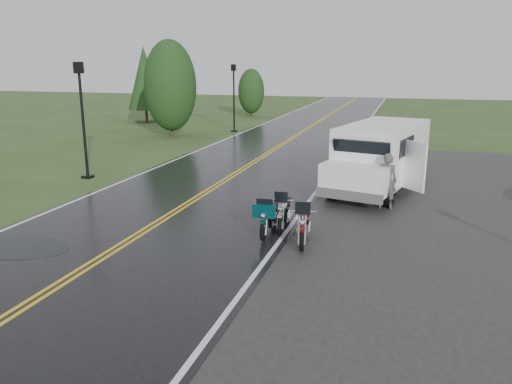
% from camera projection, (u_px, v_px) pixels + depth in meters
% --- Properties ---
extents(ground, '(120.00, 120.00, 0.00)m').
position_uv_depth(ground, '(135.00, 238.00, 13.35)').
color(ground, '#2D471E').
rests_on(ground, ground).
extents(road, '(8.00, 100.00, 0.04)m').
position_uv_depth(road, '(248.00, 166.00, 22.62)').
color(road, black).
rests_on(road, ground).
extents(motorcycle_red, '(1.06, 2.15, 1.22)m').
position_uv_depth(motorcycle_red, '(302.00, 230.00, 12.14)').
color(motorcycle_red, '#580A0A').
rests_on(motorcycle_red, ground).
extents(motorcycle_teal, '(0.79, 1.93, 1.12)m').
position_uv_depth(motorcycle_teal, '(264.00, 222.00, 12.89)').
color(motorcycle_teal, '#053437').
rests_on(motorcycle_teal, ground).
extents(motorcycle_silver, '(0.92, 2.03, 1.16)m').
position_uv_depth(motorcycle_silver, '(280.00, 216.00, 13.34)').
color(motorcycle_silver, '#A0A1A7').
rests_on(motorcycle_silver, ground).
extents(van_white, '(3.77, 6.67, 2.47)m').
position_uv_depth(van_white, '(333.00, 164.00, 16.88)').
color(van_white, white).
rests_on(van_white, ground).
extents(person_at_van, '(0.66, 0.43, 1.80)m').
position_uv_depth(person_at_van, '(386.00, 182.00, 15.84)').
color(person_at_van, '#4B4C50').
rests_on(person_at_van, ground).
extents(lamp_post_near_left, '(0.40, 0.40, 4.67)m').
position_uv_depth(lamp_post_near_left, '(83.00, 121.00, 19.84)').
color(lamp_post_near_left, black).
rests_on(lamp_post_near_left, ground).
extents(lamp_post_far_left, '(0.39, 0.39, 4.56)m').
position_uv_depth(lamp_post_far_left, '(234.00, 98.00, 33.70)').
color(lamp_post_far_left, black).
rests_on(lamp_post_far_left, ground).
extents(tree_left_mid, '(3.30, 3.30, 5.15)m').
position_uv_depth(tree_left_mid, '(171.00, 96.00, 31.43)').
color(tree_left_mid, '#1E3D19').
rests_on(tree_left_mid, ground).
extents(tree_left_far, '(2.30, 2.30, 3.53)m').
position_uv_depth(tree_left_far, '(251.00, 96.00, 43.82)').
color(tree_left_far, '#1E3D19').
rests_on(tree_left_far, ground).
extents(pine_left_far, '(2.75, 2.75, 5.73)m').
position_uv_depth(pine_left_far, '(145.00, 85.00, 39.33)').
color(pine_left_far, '#1E3D19').
rests_on(pine_left_far, ground).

